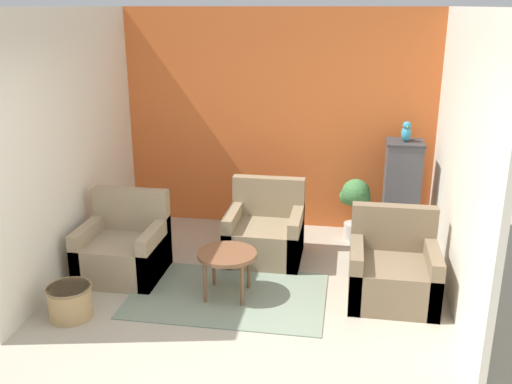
# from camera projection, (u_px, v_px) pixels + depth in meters

# --- Properties ---
(ground_plane) EXTENTS (20.00, 20.00, 0.00)m
(ground_plane) POSITION_uv_depth(u_px,v_px,m) (223.00, 368.00, 4.56)
(ground_plane) COLOR #B2A893
(ground_plane) RESTS_ON ground
(wall_back_accent) EXTENTS (4.00, 0.06, 2.75)m
(wall_back_accent) POSITION_uv_depth(u_px,v_px,m) (278.00, 121.00, 7.18)
(wall_back_accent) COLOR orange
(wall_back_accent) RESTS_ON ground_plane
(wall_left) EXTENTS (0.06, 3.22, 2.75)m
(wall_left) POSITION_uv_depth(u_px,v_px,m) (70.00, 145.00, 5.95)
(wall_left) COLOR silver
(wall_left) RESTS_ON ground_plane
(wall_right) EXTENTS (0.06, 3.22, 2.75)m
(wall_right) POSITION_uv_depth(u_px,v_px,m) (463.00, 161.00, 5.33)
(wall_right) COLOR silver
(wall_right) RESTS_ON ground_plane
(area_rug) EXTENTS (1.94, 1.25, 0.01)m
(area_rug) POSITION_uv_depth(u_px,v_px,m) (228.00, 295.00, 5.69)
(area_rug) COLOR gray
(area_rug) RESTS_ON ground_plane
(coffee_table) EXTENTS (0.58, 0.58, 0.47)m
(coffee_table) POSITION_uv_depth(u_px,v_px,m) (227.00, 257.00, 5.56)
(coffee_table) COLOR brown
(coffee_table) RESTS_ON ground_plane
(armchair_left) EXTENTS (0.84, 0.78, 0.88)m
(armchair_left) POSITION_uv_depth(u_px,v_px,m) (124.00, 250.00, 6.07)
(armchair_left) COLOR #9E896B
(armchair_left) RESTS_ON ground_plane
(armchair_right) EXTENTS (0.84, 0.78, 0.88)m
(armchair_right) POSITION_uv_depth(u_px,v_px,m) (393.00, 272.00, 5.56)
(armchair_right) COLOR #7A664C
(armchair_right) RESTS_ON ground_plane
(armchair_middle) EXTENTS (0.84, 0.78, 0.88)m
(armchair_middle) POSITION_uv_depth(u_px,v_px,m) (265.00, 234.00, 6.48)
(armchair_middle) COLOR #8E7A5B
(armchair_middle) RESTS_ON ground_plane
(birdcage) EXTENTS (0.46, 0.46, 1.27)m
(birdcage) POSITION_uv_depth(u_px,v_px,m) (401.00, 195.00, 6.73)
(birdcage) COLOR #353539
(birdcage) RESTS_ON ground_plane
(parrot) EXTENTS (0.11, 0.20, 0.24)m
(parrot) POSITION_uv_depth(u_px,v_px,m) (406.00, 132.00, 6.50)
(parrot) COLOR teal
(parrot) RESTS_ON birdcage
(potted_plant) EXTENTS (0.38, 0.35, 0.76)m
(potted_plant) POSITION_uv_depth(u_px,v_px,m) (355.00, 201.00, 6.95)
(potted_plant) COLOR beige
(potted_plant) RESTS_ON ground_plane
(wicker_basket) EXTENTS (0.42, 0.42, 0.31)m
(wicker_basket) POSITION_uv_depth(u_px,v_px,m) (70.00, 301.00, 5.26)
(wicker_basket) COLOR tan
(wicker_basket) RESTS_ON ground_plane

